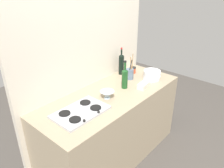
{
  "coord_description": "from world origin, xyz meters",
  "views": [
    {
      "loc": [
        -1.63,
        -1.42,
        2.08
      ],
      "look_at": [
        0.0,
        0.0,
        1.02
      ],
      "focal_mm": 35.5,
      "sensor_mm": 36.0,
      "label": 1
    }
  ],
  "objects_px": {
    "utensil_crock": "(130,73)",
    "condiment_jar_front": "(133,70)",
    "stovetop_hob": "(81,112)",
    "wine_bottle_leftmost": "(121,64)",
    "butter_dish": "(143,85)",
    "wine_bottle_mid_left": "(125,78)",
    "mixing_bowl": "(107,94)",
    "plate_stack": "(152,75)"
  },
  "relations": [
    {
      "from": "wine_bottle_mid_left",
      "to": "condiment_jar_front",
      "type": "distance_m",
      "value": 0.47
    },
    {
      "from": "wine_bottle_leftmost",
      "to": "mixing_bowl",
      "type": "height_order",
      "value": "wine_bottle_leftmost"
    },
    {
      "from": "plate_stack",
      "to": "mixing_bowl",
      "type": "height_order",
      "value": "plate_stack"
    },
    {
      "from": "butter_dish",
      "to": "utensil_crock",
      "type": "xyz_separation_m",
      "value": [
        0.1,
        0.27,
        0.04
      ]
    },
    {
      "from": "plate_stack",
      "to": "wine_bottle_mid_left",
      "type": "distance_m",
      "value": 0.44
    },
    {
      "from": "mixing_bowl",
      "to": "utensil_crock",
      "type": "bearing_deg",
      "value": 12.11
    },
    {
      "from": "wine_bottle_leftmost",
      "to": "mixing_bowl",
      "type": "bearing_deg",
      "value": -153.84
    },
    {
      "from": "wine_bottle_mid_left",
      "to": "utensil_crock",
      "type": "xyz_separation_m",
      "value": [
        0.24,
        0.11,
        -0.05
      ]
    },
    {
      "from": "butter_dish",
      "to": "utensil_crock",
      "type": "relative_size",
      "value": 0.51
    },
    {
      "from": "utensil_crock",
      "to": "wine_bottle_mid_left",
      "type": "bearing_deg",
      "value": -156.06
    },
    {
      "from": "butter_dish",
      "to": "stovetop_hob",
      "type": "bearing_deg",
      "value": 169.62
    },
    {
      "from": "utensil_crock",
      "to": "condiment_jar_front",
      "type": "bearing_deg",
      "value": 22.9
    },
    {
      "from": "stovetop_hob",
      "to": "wine_bottle_mid_left",
      "type": "xyz_separation_m",
      "value": [
        0.69,
        0.01,
        0.11
      ]
    },
    {
      "from": "plate_stack",
      "to": "butter_dish",
      "type": "distance_m",
      "value": 0.29
    },
    {
      "from": "wine_bottle_leftmost",
      "to": "utensil_crock",
      "type": "distance_m",
      "value": 0.2
    },
    {
      "from": "mixing_bowl",
      "to": "butter_dish",
      "type": "distance_m",
      "value": 0.48
    },
    {
      "from": "wine_bottle_leftmost",
      "to": "butter_dish",
      "type": "xyz_separation_m",
      "value": [
        -0.15,
        -0.45,
        -0.11
      ]
    },
    {
      "from": "wine_bottle_leftmost",
      "to": "condiment_jar_front",
      "type": "bearing_deg",
      "value": -37.33
    },
    {
      "from": "wine_bottle_leftmost",
      "to": "butter_dish",
      "type": "height_order",
      "value": "wine_bottle_leftmost"
    },
    {
      "from": "stovetop_hob",
      "to": "plate_stack",
      "type": "distance_m",
      "value": 1.12
    },
    {
      "from": "mixing_bowl",
      "to": "utensil_crock",
      "type": "distance_m",
      "value": 0.57
    },
    {
      "from": "wine_bottle_mid_left",
      "to": "mixing_bowl",
      "type": "xyz_separation_m",
      "value": [
        -0.32,
        -0.01,
        -0.08
      ]
    },
    {
      "from": "mixing_bowl",
      "to": "condiment_jar_front",
      "type": "relative_size",
      "value": 1.81
    },
    {
      "from": "stovetop_hob",
      "to": "plate_stack",
      "type": "bearing_deg",
      "value": -4.83
    },
    {
      "from": "stovetop_hob",
      "to": "butter_dish",
      "type": "height_order",
      "value": "butter_dish"
    },
    {
      "from": "stovetop_hob",
      "to": "wine_bottle_leftmost",
      "type": "relative_size",
      "value": 1.44
    },
    {
      "from": "condiment_jar_front",
      "to": "wine_bottle_leftmost",
      "type": "bearing_deg",
      "value": 142.67
    },
    {
      "from": "plate_stack",
      "to": "stovetop_hob",
      "type": "bearing_deg",
      "value": 175.17
    },
    {
      "from": "butter_dish",
      "to": "utensil_crock",
      "type": "bearing_deg",
      "value": 70.26
    },
    {
      "from": "utensil_crock",
      "to": "condiment_jar_front",
      "type": "relative_size",
      "value": 3.89
    },
    {
      "from": "stovetop_hob",
      "to": "utensil_crock",
      "type": "xyz_separation_m",
      "value": [
        0.93,
        0.12,
        0.06
      ]
    },
    {
      "from": "plate_stack",
      "to": "wine_bottle_mid_left",
      "type": "bearing_deg",
      "value": 165.6
    },
    {
      "from": "butter_dish",
      "to": "wine_bottle_mid_left",
      "type": "bearing_deg",
      "value": 130.29
    },
    {
      "from": "plate_stack",
      "to": "utensil_crock",
      "type": "distance_m",
      "value": 0.28
    },
    {
      "from": "utensil_crock",
      "to": "condiment_jar_front",
      "type": "distance_m",
      "value": 0.2
    },
    {
      "from": "plate_stack",
      "to": "utensil_crock",
      "type": "xyz_separation_m",
      "value": [
        -0.18,
        0.21,
        0.02
      ]
    },
    {
      "from": "wine_bottle_mid_left",
      "to": "butter_dish",
      "type": "xyz_separation_m",
      "value": [
        0.14,
        -0.17,
        -0.1
      ]
    },
    {
      "from": "plate_stack",
      "to": "mixing_bowl",
      "type": "bearing_deg",
      "value": 172.65
    },
    {
      "from": "plate_stack",
      "to": "utensil_crock",
      "type": "relative_size",
      "value": 0.66
    },
    {
      "from": "stovetop_hob",
      "to": "wine_bottle_leftmost",
      "type": "xyz_separation_m",
      "value": [
        0.98,
        0.3,
        0.13
      ]
    },
    {
      "from": "wine_bottle_leftmost",
      "to": "condiment_jar_front",
      "type": "relative_size",
      "value": 4.29
    },
    {
      "from": "wine_bottle_mid_left",
      "to": "utensil_crock",
      "type": "relative_size",
      "value": 1.02
    }
  ]
}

